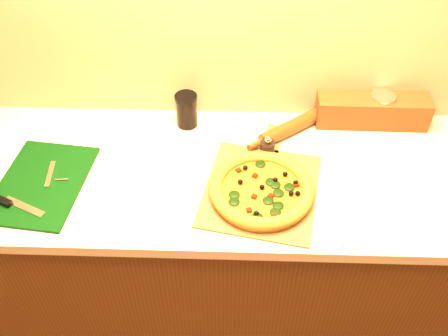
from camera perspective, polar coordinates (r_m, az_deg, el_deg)
cabinet at (r=2.06m, az=-0.20°, el=-9.54°), size 2.80×0.65×0.86m
countertop at (r=1.72m, az=-0.24°, el=-0.72°), size 2.84×0.68×0.04m
pizza_peel at (r=1.65m, az=4.32°, el=-2.15°), size 0.43×0.57×0.01m
pizza at (r=1.61m, az=4.29°, el=-2.45°), size 0.34×0.34×0.05m
cutting_board at (r=1.76m, az=-20.24°, el=-1.71°), size 0.32×0.41×0.03m
bottle_cap at (r=1.75m, az=-17.52°, el=-1.43°), size 0.03×0.03×0.01m
pepper_grinder at (r=1.73m, az=4.97°, el=2.09°), size 0.05×0.05×0.10m
rolling_pin at (r=1.85m, az=7.67°, el=4.63°), size 0.32×0.25×0.05m
coffee_canister at (r=1.94m, az=17.39°, el=6.48°), size 0.09×0.09×0.13m
bread_bag at (r=1.95m, az=16.49°, el=6.55°), size 0.41×0.14×0.11m
dark_jar at (r=1.85m, az=-4.30°, el=6.61°), size 0.08×0.08×0.13m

